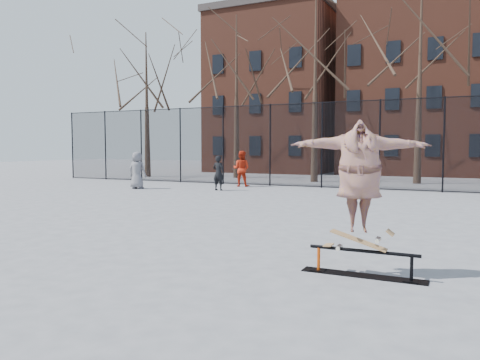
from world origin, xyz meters
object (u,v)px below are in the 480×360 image
at_px(skate_rail, 363,266).
at_px(bystander_grey, 137,170).
at_px(bystander_red, 241,169).
at_px(skateboard, 358,245).
at_px(bystander_black, 218,173).
at_px(skater, 359,186).

bearing_deg(skate_rail, bystander_grey, 139.89).
bearing_deg(bystander_red, bystander_grey, 33.13).
bearing_deg(skateboard, bystander_red, 121.89).
bearing_deg(bystander_black, skate_rail, 130.45).
relative_size(bystander_grey, bystander_black, 1.10).
height_order(skateboard, bystander_grey, bystander_grey).
relative_size(skateboard, skater, 0.45).
distance_m(skate_rail, bystander_red, 15.84).
height_order(skate_rail, skater, skater).
relative_size(skater, bystander_black, 1.32).
distance_m(bystander_grey, bystander_black, 3.84).
distance_m(skater, bystander_grey, 15.87).
distance_m(skateboard, bystander_red, 15.79).
bearing_deg(bystander_black, skater, 130.21).
bearing_deg(bystander_grey, skater, 131.28).
distance_m(skate_rail, skater, 1.17).
bearing_deg(bystander_grey, skateboard, 131.28).
bearing_deg(skater, skate_rail, -16.98).
relative_size(skate_rail, bystander_red, 1.05).
xyz_separation_m(bystander_grey, bystander_black, (3.73, 0.89, -0.08)).
xyz_separation_m(skateboard, bystander_black, (-8.37, 11.14, 0.31)).
distance_m(skater, bystander_red, 15.79).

